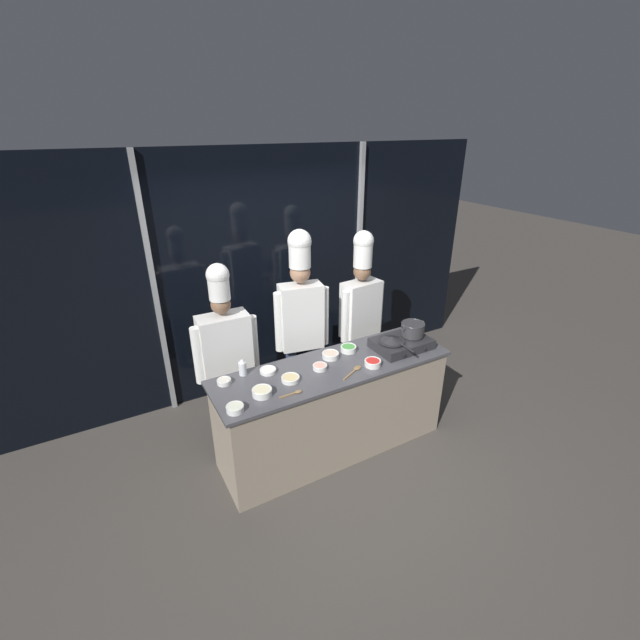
{
  "coord_description": "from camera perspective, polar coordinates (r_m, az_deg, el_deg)",
  "views": [
    {
      "loc": [
        -1.72,
        -2.81,
        2.9
      ],
      "look_at": [
        0.0,
        0.25,
        1.27
      ],
      "focal_mm": 24.0,
      "sensor_mm": 36.0,
      "label": 1
    }
  ],
  "objects": [
    {
      "name": "prep_bowl_noodles",
      "position": [
        3.47,
        -7.74,
        -9.44
      ],
      "size": [
        0.16,
        0.16,
        0.06
      ],
      "color": "white",
      "rests_on": "demo_counter"
    },
    {
      "name": "prep_bowl_ginger",
      "position": [
        3.63,
        -3.97,
        -7.78
      ],
      "size": [
        0.16,
        0.16,
        0.04
      ],
      "color": "white",
      "rests_on": "demo_counter"
    },
    {
      "name": "chef_head",
      "position": [
        4.03,
        -12.51,
        -3.58
      ],
      "size": [
        0.61,
        0.25,
        1.82
      ],
      "rotation": [
        0.0,
        0.0,
        3.11
      ],
      "color": "#232326",
      "rests_on": "ground_plane"
    },
    {
      "name": "prep_bowl_shrimp",
      "position": [
        3.78,
        -0.01,
        -6.24
      ],
      "size": [
        0.13,
        0.13,
        0.04
      ],
      "color": "white",
      "rests_on": "demo_counter"
    },
    {
      "name": "prep_bowl_bean_sprouts",
      "position": [
        3.34,
        -11.26,
        -11.43
      ],
      "size": [
        0.14,
        0.14,
        0.05
      ],
      "color": "white",
      "rests_on": "demo_counter"
    },
    {
      "name": "squeeze_bottle_clear",
      "position": [
        3.74,
        -10.3,
        -6.21
      ],
      "size": [
        0.07,
        0.07,
        0.15
      ],
      "color": "white",
      "rests_on": "demo_counter"
    },
    {
      "name": "prep_bowl_bell_pepper",
      "position": [
        3.85,
        7.05,
        -5.65
      ],
      "size": [
        0.15,
        0.15,
        0.06
      ],
      "color": "white",
      "rests_on": "demo_counter"
    },
    {
      "name": "prep_bowl_garlic",
      "position": [
        3.67,
        -12.68,
        -7.97
      ],
      "size": [
        0.12,
        0.12,
        0.04
      ],
      "color": "white",
      "rests_on": "demo_counter"
    },
    {
      "name": "serving_spoon_slotted",
      "position": [
        3.48,
        -3.36,
        -9.67
      ],
      "size": [
        0.2,
        0.04,
        0.02
      ],
      "color": "olive",
      "rests_on": "demo_counter"
    },
    {
      "name": "frying_pan",
      "position": [
        4.07,
        9.58,
        -2.55
      ],
      "size": [
        0.26,
        0.45,
        0.05
      ],
      "color": "#232326",
      "rests_on": "portable_stove"
    },
    {
      "name": "demo_counter",
      "position": [
        4.1,
        1.75,
        -11.61
      ],
      "size": [
        2.21,
        0.66,
        0.92
      ],
      "color": "gray",
      "rests_on": "ground_plane"
    },
    {
      "name": "prep_bowl_scallions",
      "position": [
        4.07,
        3.82,
        -3.78
      ],
      "size": [
        0.15,
        0.15,
        0.05
      ],
      "color": "white",
      "rests_on": "demo_counter"
    },
    {
      "name": "chef_line",
      "position": [
        4.58,
        5.46,
        1.71
      ],
      "size": [
        0.55,
        0.26,
        1.92
      ],
      "rotation": [
        0.0,
        0.0,
        3.24
      ],
      "color": "#2D3856",
      "rests_on": "ground_plane"
    },
    {
      "name": "ground_plane",
      "position": [
        4.39,
        1.67,
        -16.44
      ],
      "size": [
        24.0,
        24.0,
        0.0
      ],
      "primitive_type": "plane",
      "color": "#47423D"
    },
    {
      "name": "prep_bowl_chicken",
      "position": [
        3.95,
        1.41,
        -4.67
      ],
      "size": [
        0.16,
        0.16,
        0.05
      ],
      "color": "white",
      "rests_on": "demo_counter"
    },
    {
      "name": "stock_pot",
      "position": [
        4.2,
        12.25,
        -1.17
      ],
      "size": [
        0.25,
        0.23,
        0.13
      ],
      "color": "#333335",
      "rests_on": "portable_stove"
    },
    {
      "name": "portable_stove",
      "position": [
        4.18,
        10.81,
        -3.06
      ],
      "size": [
        0.54,
        0.38,
        0.1
      ],
      "color": "#28282B",
      "rests_on": "demo_counter"
    },
    {
      "name": "window_wall_back",
      "position": [
        4.86,
        -7.1,
        6.17
      ],
      "size": [
        5.7,
        0.09,
        2.7
      ],
      "color": "black",
      "rests_on": "ground_plane"
    },
    {
      "name": "serving_spoon_solid",
      "position": [
        3.79,
        4.75,
        -6.59
      ],
      "size": [
        0.26,
        0.15,
        0.02
      ],
      "color": "olive",
      "rests_on": "demo_counter"
    },
    {
      "name": "prep_bowl_rice",
      "position": [
        3.76,
        -6.95,
        -6.69
      ],
      "size": [
        0.14,
        0.14,
        0.03
      ],
      "color": "white",
      "rests_on": "demo_counter"
    },
    {
      "name": "chef_sous",
      "position": [
        4.21,
        -2.54,
        0.86
      ],
      "size": [
        0.54,
        0.29,
        2.02
      ],
      "rotation": [
        0.0,
        0.0,
        2.95
      ],
      "color": "#2D3856",
      "rests_on": "ground_plane"
    }
  ]
}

